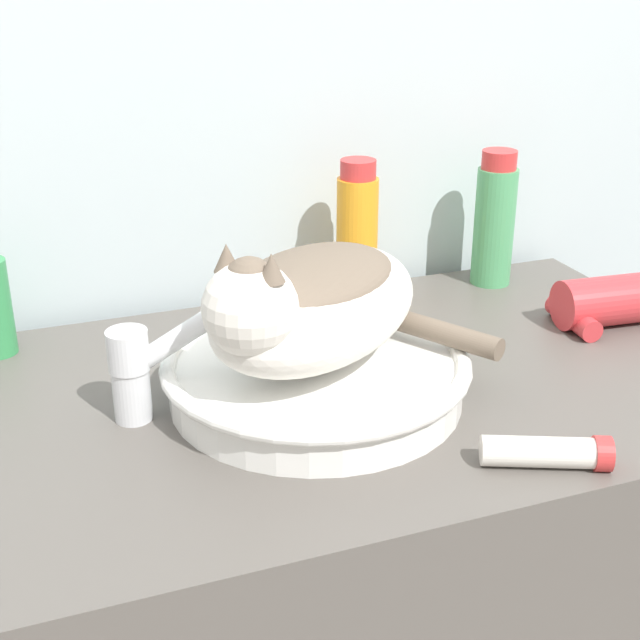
# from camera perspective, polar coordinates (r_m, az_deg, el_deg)

# --- Properties ---
(wall_back) EXTENTS (8.00, 0.05, 2.40)m
(wall_back) POSITION_cam_1_polar(r_m,az_deg,el_deg) (1.35, -5.11, 16.04)
(wall_back) COLOR silver
(wall_back) RESTS_ON ground_plane
(sink_basin) EXTENTS (0.37, 0.37, 0.06)m
(sink_basin) POSITION_cam_1_polar(r_m,az_deg,el_deg) (1.07, -0.27, -3.49)
(sink_basin) COLOR white
(sink_basin) RESTS_ON vanity_counter
(cat) EXTENTS (0.39, 0.35, 0.17)m
(cat) POSITION_cam_1_polar(r_m,az_deg,el_deg) (1.02, -0.61, 1.19)
(cat) COLOR silver
(cat) RESTS_ON sink_basin
(faucet) EXTENTS (0.14, 0.05, 0.14)m
(faucet) POSITION_cam_1_polar(r_m,az_deg,el_deg) (1.04, -11.36, -2.87)
(faucet) COLOR silver
(faucet) RESTS_ON vanity_counter
(shampoo_bottle_tall) EXTENTS (0.06, 0.06, 0.22)m
(shampoo_bottle_tall) POSITION_cam_1_polar(r_m,az_deg,el_deg) (1.34, 2.39, 5.46)
(shampoo_bottle_tall) COLOR orange
(shampoo_bottle_tall) RESTS_ON vanity_counter
(mouthwash_bottle) EXTENTS (0.06, 0.06, 0.22)m
(mouthwash_bottle) POSITION_cam_1_polar(r_m,az_deg,el_deg) (1.44, 11.10, 6.27)
(mouthwash_bottle) COLOR #4CA366
(mouthwash_bottle) RESTS_ON vanity_counter
(cream_tube) EXTENTS (0.14, 0.09, 0.04)m
(cream_tube) POSITION_cam_1_polar(r_m,az_deg,el_deg) (0.98, 14.38, -8.20)
(cream_tube) COLOR silver
(cream_tube) RESTS_ON vanity_counter
(hair_dryer) EXTENTS (0.16, 0.11, 0.07)m
(hair_dryer) POSITION_cam_1_polar(r_m,az_deg,el_deg) (1.34, 17.70, 1.05)
(hair_dryer) COLOR #C63338
(hair_dryer) RESTS_ON vanity_counter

